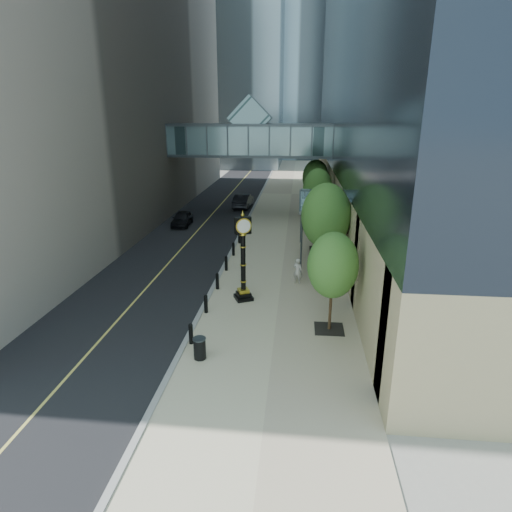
{
  "coord_description": "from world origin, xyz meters",
  "views": [
    {
      "loc": [
        1.93,
        -15.76,
        9.92
      ],
      "look_at": [
        -0.11,
        4.57,
        3.14
      ],
      "focal_mm": 30.0,
      "sensor_mm": 36.0,
      "label": 1
    }
  ],
  "objects_px": {
    "pedestrian": "(298,271)",
    "car_near": "(182,218)",
    "car_far": "(243,201)",
    "street_clock": "(243,263)",
    "trash_bin": "(200,349)"
  },
  "relations": [
    {
      "from": "pedestrian",
      "to": "car_near",
      "type": "height_order",
      "value": "pedestrian"
    },
    {
      "from": "street_clock",
      "to": "trash_bin",
      "type": "relative_size",
      "value": 5.48
    },
    {
      "from": "pedestrian",
      "to": "trash_bin",
      "type": "bearing_deg",
      "value": 89.59
    },
    {
      "from": "street_clock",
      "to": "car_near",
      "type": "xyz_separation_m",
      "value": [
        -7.88,
        16.27,
        -1.52
      ]
    },
    {
      "from": "pedestrian",
      "to": "car_far",
      "type": "bearing_deg",
      "value": -50.53
    },
    {
      "from": "trash_bin",
      "to": "car_far",
      "type": "bearing_deg",
      "value": 93.98
    },
    {
      "from": "trash_bin",
      "to": "pedestrian",
      "type": "xyz_separation_m",
      "value": [
        4.04,
        8.98,
        0.35
      ]
    },
    {
      "from": "street_clock",
      "to": "car_far",
      "type": "relative_size",
      "value": 1.05
    },
    {
      "from": "trash_bin",
      "to": "pedestrian",
      "type": "height_order",
      "value": "pedestrian"
    },
    {
      "from": "car_near",
      "to": "car_far",
      "type": "relative_size",
      "value": 0.82
    },
    {
      "from": "trash_bin",
      "to": "street_clock",
      "type": "bearing_deg",
      "value": 80.44
    },
    {
      "from": "car_near",
      "to": "pedestrian",
      "type": "bearing_deg",
      "value": -53.65
    },
    {
      "from": "car_far",
      "to": "street_clock",
      "type": "bearing_deg",
      "value": 100.63
    },
    {
      "from": "street_clock",
      "to": "car_far",
      "type": "bearing_deg",
      "value": 73.34
    },
    {
      "from": "trash_bin",
      "to": "car_far",
      "type": "height_order",
      "value": "car_far"
    }
  ]
}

